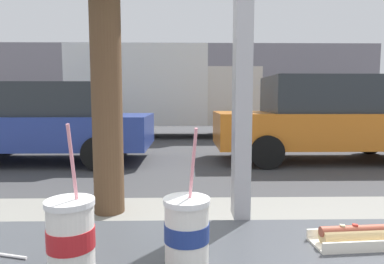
% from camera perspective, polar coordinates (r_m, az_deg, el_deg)
% --- Properties ---
extents(ground_plane, '(60.00, 60.00, 0.00)m').
position_cam_1_polar(ground_plane, '(9.03, 0.05, -2.66)').
color(ground_plane, '#424244').
extents(sidewalk_strip, '(16.00, 2.80, 0.12)m').
position_cam_1_polar(sidewalk_strip, '(2.84, 2.70, -20.64)').
color(sidewalk_strip, gray).
rests_on(sidewalk_strip, ground).
extents(building_facade_far, '(28.00, 1.20, 5.32)m').
position_cam_1_polar(building_facade_far, '(24.84, -0.66, 8.82)').
color(building_facade_far, gray).
rests_on(building_facade_far, ground).
extents(soda_cup_left, '(0.10, 0.10, 0.31)m').
position_cam_1_polar(soda_cup_left, '(0.76, -0.91, -16.63)').
color(soda_cup_left, silver).
rests_on(soda_cup_left, window_counter).
extents(soda_cup_right, '(0.10, 0.10, 0.32)m').
position_cam_1_polar(soda_cup_right, '(0.76, -20.12, -16.61)').
color(soda_cup_right, white).
rests_on(soda_cup_right, window_counter).
extents(hotdog_tray_far, '(0.26, 0.11, 0.05)m').
position_cam_1_polar(hotdog_tray_far, '(0.98, 27.37, -15.59)').
color(hotdog_tray_far, silver).
rests_on(hotdog_tray_far, window_counter).
extents(parked_car_blue, '(4.41, 2.04, 1.64)m').
position_cam_1_polar(parked_car_blue, '(7.57, -23.76, 1.60)').
color(parked_car_blue, '#283D93').
rests_on(parked_car_blue, ground).
extents(parked_car_orange, '(4.65, 1.88, 1.79)m').
position_cam_1_polar(parked_car_orange, '(7.58, 21.93, 2.13)').
color(parked_car_orange, orange).
rests_on(parked_car_orange, ground).
extents(box_truck, '(6.30, 2.44, 3.06)m').
position_cam_1_polar(box_truck, '(11.67, -5.41, 7.31)').
color(box_truck, silver).
rests_on(box_truck, ground).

